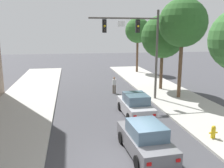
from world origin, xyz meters
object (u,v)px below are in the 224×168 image
object	(u,v)px
car_lead_silver	(135,106)
street_tree_farthest	(138,31)
traffic_signal_mast	(139,39)
fire_hydrant	(213,132)
car_following_grey	(145,140)
street_tree_second	(183,23)
street_tree_third	(163,37)
pedestrian_crossing_road	(114,84)

from	to	relation	value
car_lead_silver	street_tree_farthest	distance (m)	19.84
traffic_signal_mast	fire_hydrant	world-z (taller)	traffic_signal_mast
car_following_grey	street_tree_second	world-z (taller)	street_tree_second
car_lead_silver	car_following_grey	xyz separation A→B (m)	(-1.04, -5.51, 0.00)
car_following_grey	street_tree_third	world-z (taller)	street_tree_third
street_tree_third	street_tree_farthest	distance (m)	11.20
car_lead_silver	street_tree_third	xyz separation A→B (m)	(4.71, 7.17, 4.69)
pedestrian_crossing_road	street_tree_third	world-z (taller)	street_tree_third
traffic_signal_mast	fire_hydrant	bearing A→B (deg)	-77.55
car_lead_silver	street_tree_third	bearing A→B (deg)	56.69
fire_hydrant	street_tree_third	size ratio (longest dim) A/B	0.10
fire_hydrant	street_tree_second	size ratio (longest dim) A/B	0.08
car_lead_silver	pedestrian_crossing_road	size ratio (longest dim) A/B	2.60
fire_hydrant	pedestrian_crossing_road	bearing A→B (deg)	106.56
street_tree_third	street_tree_farthest	bearing A→B (deg)	86.69
fire_hydrant	street_tree_third	xyz separation A→B (m)	(1.63, 11.95, 4.91)
car_following_grey	street_tree_second	distance (m)	12.49
car_lead_silver	car_following_grey	size ratio (longest dim) A/B	0.99
car_lead_silver	street_tree_farthest	bearing A→B (deg)	73.71
street_tree_second	traffic_signal_mast	bearing A→B (deg)	-179.59
car_following_grey	street_tree_third	size ratio (longest dim) A/B	0.58
car_following_grey	street_tree_farthest	size ratio (longest dim) A/B	0.55
car_lead_silver	street_tree_farthest	xyz separation A→B (m)	(5.36, 18.33, 5.39)
traffic_signal_mast	car_following_grey	size ratio (longest dim) A/B	1.73
car_lead_silver	street_tree_second	distance (m)	8.57
traffic_signal_mast	street_tree_farthest	world-z (taller)	street_tree_farthest
pedestrian_crossing_road	street_tree_farthest	xyz separation A→B (m)	(5.65, 11.77, 5.20)
street_tree_farthest	street_tree_third	bearing A→B (deg)	-93.31
car_lead_silver	pedestrian_crossing_road	distance (m)	6.56
car_following_grey	pedestrian_crossing_road	xyz separation A→B (m)	(0.74, 12.07, 0.19)
street_tree_third	street_tree_farthest	world-z (taller)	street_tree_farthest
pedestrian_crossing_road	street_tree_farthest	bearing A→B (deg)	64.36
pedestrian_crossing_road	traffic_signal_mast	bearing A→B (deg)	-62.58
car_following_grey	fire_hydrant	bearing A→B (deg)	10.13
pedestrian_crossing_road	street_tree_second	xyz separation A→B (m)	(5.34, -2.88, 5.68)
pedestrian_crossing_road	street_tree_farthest	world-z (taller)	street_tree_farthest
traffic_signal_mast	street_tree_third	xyz separation A→B (m)	(3.50, 3.52, 0.11)
car_following_grey	street_tree_third	distance (m)	14.69
car_lead_silver	street_tree_third	distance (m)	9.78
car_lead_silver	car_following_grey	world-z (taller)	same
pedestrian_crossing_road	street_tree_farthest	size ratio (longest dim) A/B	0.21
street_tree_second	street_tree_third	xyz separation A→B (m)	(-0.34, 3.49, -1.18)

